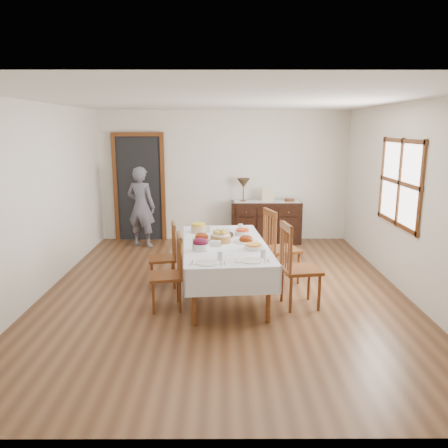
{
  "coord_description": "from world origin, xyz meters",
  "views": [
    {
      "loc": [
        -0.02,
        -5.81,
        2.25
      ],
      "look_at": [
        0.0,
        0.1,
        0.95
      ],
      "focal_mm": 35.0,
      "sensor_mm": 36.0,
      "label": 1
    }
  ],
  "objects_px": {
    "chair_right_far": "(279,246)",
    "sideboard": "(266,222)",
    "chair_left_far": "(166,255)",
    "dining_table": "(225,249)",
    "person": "(141,204)",
    "table_lamp": "(243,184)",
    "chair_left_near": "(169,272)",
    "chair_right_near": "(297,265)"
  },
  "relations": [
    {
      "from": "chair_right_far",
      "to": "sideboard",
      "type": "distance_m",
      "value": 2.32
    },
    {
      "from": "chair_left_far",
      "to": "chair_right_far",
      "type": "bearing_deg",
      "value": 85.51
    },
    {
      "from": "dining_table",
      "to": "person",
      "type": "height_order",
      "value": "person"
    },
    {
      "from": "dining_table",
      "to": "table_lamp",
      "type": "relative_size",
      "value": 4.87
    },
    {
      "from": "sideboard",
      "to": "chair_left_near",
      "type": "bearing_deg",
      "value": -114.91
    },
    {
      "from": "dining_table",
      "to": "chair_left_far",
      "type": "relative_size",
      "value": 2.41
    },
    {
      "from": "chair_right_near",
      "to": "person",
      "type": "xyz_separation_m",
      "value": [
        -2.51,
        2.97,
        0.27
      ]
    },
    {
      "from": "person",
      "to": "table_lamp",
      "type": "distance_m",
      "value": 2.03
    },
    {
      "from": "chair_left_near",
      "to": "chair_right_far",
      "type": "bearing_deg",
      "value": 113.25
    },
    {
      "from": "chair_left_near",
      "to": "chair_right_near",
      "type": "height_order",
      "value": "chair_right_near"
    },
    {
      "from": "table_lamp",
      "to": "chair_right_near",
      "type": "bearing_deg",
      "value": -80.81
    },
    {
      "from": "chair_left_near",
      "to": "person",
      "type": "bearing_deg",
      "value": -173.67
    },
    {
      "from": "chair_right_near",
      "to": "sideboard",
      "type": "distance_m",
      "value": 3.25
    },
    {
      "from": "person",
      "to": "chair_right_near",
      "type": "bearing_deg",
      "value": 148.47
    },
    {
      "from": "chair_right_far",
      "to": "table_lamp",
      "type": "xyz_separation_m",
      "value": [
        -0.42,
        2.34,
        0.63
      ]
    },
    {
      "from": "chair_left_near",
      "to": "sideboard",
      "type": "height_order",
      "value": "chair_left_near"
    },
    {
      "from": "chair_left_far",
      "to": "person",
      "type": "bearing_deg",
      "value": -172.0
    },
    {
      "from": "chair_left_near",
      "to": "chair_left_far",
      "type": "bearing_deg",
      "value": -179.43
    },
    {
      "from": "dining_table",
      "to": "sideboard",
      "type": "xyz_separation_m",
      "value": [
        0.84,
        2.86,
        -0.24
      ]
    },
    {
      "from": "chair_left_near",
      "to": "chair_right_near",
      "type": "distance_m",
      "value": 1.61
    },
    {
      "from": "chair_left_near",
      "to": "chair_left_far",
      "type": "xyz_separation_m",
      "value": [
        -0.15,
        0.81,
        -0.02
      ]
    },
    {
      "from": "table_lamp",
      "to": "chair_right_far",
      "type": "bearing_deg",
      "value": -79.87
    },
    {
      "from": "chair_right_near",
      "to": "chair_right_far",
      "type": "xyz_separation_m",
      "value": [
        -0.11,
        0.93,
        0.0
      ]
    },
    {
      "from": "chair_left_near",
      "to": "chair_right_far",
      "type": "relative_size",
      "value": 0.88
    },
    {
      "from": "chair_right_far",
      "to": "person",
      "type": "xyz_separation_m",
      "value": [
        -2.39,
        2.04,
        0.27
      ]
    },
    {
      "from": "dining_table",
      "to": "chair_left_near",
      "type": "xyz_separation_m",
      "value": [
        -0.69,
        -0.44,
        -0.16
      ]
    },
    {
      "from": "chair_right_near",
      "to": "table_lamp",
      "type": "height_order",
      "value": "table_lamp"
    },
    {
      "from": "chair_right_far",
      "to": "sideboard",
      "type": "height_order",
      "value": "chair_right_far"
    },
    {
      "from": "dining_table",
      "to": "chair_left_far",
      "type": "xyz_separation_m",
      "value": [
        -0.85,
        0.37,
        -0.18
      ]
    },
    {
      "from": "dining_table",
      "to": "chair_right_near",
      "type": "xyz_separation_m",
      "value": [
        0.91,
        -0.39,
        -0.09
      ]
    },
    {
      "from": "chair_left_near",
      "to": "chair_left_far",
      "type": "distance_m",
      "value": 0.83
    },
    {
      "from": "dining_table",
      "to": "table_lamp",
      "type": "height_order",
      "value": "table_lamp"
    },
    {
      "from": "table_lamp",
      "to": "chair_left_near",
      "type": "bearing_deg",
      "value": -108.0
    },
    {
      "from": "table_lamp",
      "to": "sideboard",
      "type": "bearing_deg",
      "value": -2.41
    },
    {
      "from": "sideboard",
      "to": "chair_right_near",
      "type": "bearing_deg",
      "value": -88.7
    },
    {
      "from": "dining_table",
      "to": "sideboard",
      "type": "height_order",
      "value": "sideboard"
    },
    {
      "from": "chair_left_near",
      "to": "chair_right_far",
      "type": "xyz_separation_m",
      "value": [
        1.5,
        0.99,
        0.07
      ]
    },
    {
      "from": "sideboard",
      "to": "person",
      "type": "height_order",
      "value": "person"
    },
    {
      "from": "sideboard",
      "to": "table_lamp",
      "type": "bearing_deg",
      "value": 177.59
    },
    {
      "from": "chair_right_near",
      "to": "chair_right_far",
      "type": "height_order",
      "value": "same"
    },
    {
      "from": "dining_table",
      "to": "table_lamp",
      "type": "distance_m",
      "value": 2.95
    },
    {
      "from": "dining_table",
      "to": "chair_left_far",
      "type": "bearing_deg",
      "value": 151.55
    }
  ]
}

